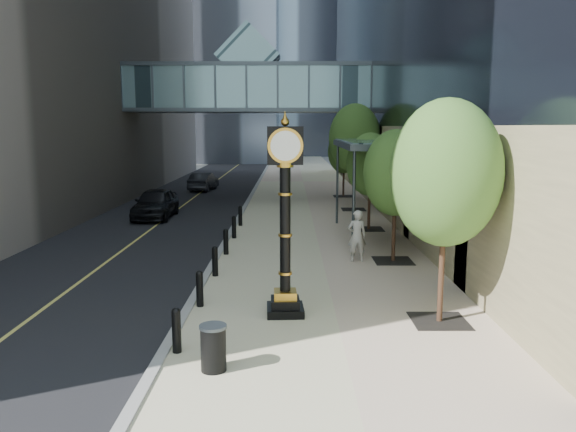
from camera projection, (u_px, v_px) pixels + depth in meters
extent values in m
plane|color=gray|center=(300.00, 375.00, 11.37)|extent=(320.00, 320.00, 0.00)
cube|color=black|center=(215.00, 182.00, 50.89)|extent=(8.00, 180.00, 0.02)
cube|color=beige|center=(303.00, 182.00, 50.86)|extent=(8.00, 180.00, 0.06)
cube|color=gray|center=(259.00, 182.00, 50.87)|extent=(0.25, 180.00, 0.07)
cube|color=#8F9DB5|center=(264.00, 1.00, 124.76)|extent=(22.00, 22.00, 65.00)
cube|color=slate|center=(249.00, 89.00, 37.84)|extent=(17.00, 4.00, 3.00)
cube|color=#383F44|center=(249.00, 111.00, 38.07)|extent=(17.00, 4.20, 0.25)
cube|color=#383F44|center=(248.00, 67.00, 37.61)|extent=(17.00, 4.20, 0.25)
cube|color=slate|center=(248.00, 57.00, 37.51)|extent=(4.24, 3.00, 4.24)
cube|color=#383F44|center=(375.00, 144.00, 24.52)|extent=(3.00, 8.00, 0.25)
cube|color=slate|center=(375.00, 141.00, 24.49)|extent=(2.80, 7.80, 0.06)
cylinder|color=#383F44|center=(354.00, 203.00, 21.20)|extent=(0.12, 0.12, 4.20)
cylinder|color=#383F44|center=(337.00, 184.00, 28.51)|extent=(0.12, 0.12, 4.20)
cylinder|color=black|center=(177.00, 333.00, 12.28)|extent=(0.20, 0.20, 0.90)
cylinder|color=black|center=(200.00, 290.00, 15.44)|extent=(0.20, 0.20, 0.90)
cylinder|color=black|center=(215.00, 263.00, 18.60)|extent=(0.20, 0.20, 0.90)
cylinder|color=black|center=(226.00, 243.00, 21.76)|extent=(0.20, 0.20, 0.90)
cylinder|color=black|center=(234.00, 228.00, 24.92)|extent=(0.20, 0.20, 0.90)
cylinder|color=black|center=(240.00, 217.00, 28.08)|extent=(0.20, 0.20, 0.90)
cube|color=black|center=(439.00, 321.00, 14.31)|extent=(1.40, 1.40, 0.02)
cylinder|color=#3A2218|center=(442.00, 264.00, 14.07)|extent=(0.14, 0.14, 2.98)
ellipsoid|color=#3B6625|center=(446.00, 173.00, 13.71)|extent=(2.73, 2.73, 3.64)
cube|color=black|center=(393.00, 261.00, 20.72)|extent=(1.40, 1.40, 0.02)
cylinder|color=#3A2218|center=(394.00, 227.00, 20.52)|extent=(0.14, 0.14, 2.57)
ellipsoid|color=#3B6625|center=(396.00, 173.00, 20.21)|extent=(2.35, 2.35, 3.13)
cube|color=black|center=(369.00, 229.00, 27.14)|extent=(1.40, 1.40, 0.02)
cylinder|color=#3A2218|center=(369.00, 204.00, 26.95)|extent=(0.14, 0.14, 2.47)
ellipsoid|color=#3B6625|center=(370.00, 164.00, 26.65)|extent=(2.26, 2.26, 3.01)
cube|color=black|center=(353.00, 209.00, 33.56)|extent=(1.40, 1.40, 0.02)
cylinder|color=#3A2218|center=(354.00, 182.00, 33.30)|extent=(0.14, 0.14, 3.32)
ellipsoid|color=#3B6625|center=(355.00, 138.00, 32.90)|extent=(3.04, 3.04, 4.06)
cube|color=black|center=(343.00, 196.00, 39.98)|extent=(1.40, 1.40, 0.02)
cylinder|color=#3A2218|center=(344.00, 179.00, 39.79)|extent=(0.14, 0.14, 2.48)
ellipsoid|color=#3B6625|center=(344.00, 152.00, 39.49)|extent=(2.27, 2.27, 3.02)
cube|color=black|center=(285.00, 310.00, 14.85)|extent=(1.01, 1.01, 0.21)
cube|color=black|center=(285.00, 302.00, 14.82)|extent=(0.78, 0.78, 0.21)
cube|color=gold|center=(285.00, 294.00, 14.78)|extent=(0.62, 0.62, 0.21)
cylinder|color=black|center=(285.00, 229.00, 14.51)|extent=(0.28, 0.28, 3.31)
cube|color=black|center=(285.00, 146.00, 14.17)|extent=(0.92, 0.36, 0.96)
cylinder|color=white|center=(285.00, 145.00, 14.35)|extent=(0.75, 0.08, 0.75)
cylinder|color=white|center=(285.00, 146.00, 13.98)|extent=(0.75, 0.08, 0.75)
sphere|color=gold|center=(285.00, 122.00, 14.08)|extent=(0.21, 0.21, 0.21)
cylinder|color=black|center=(213.00, 349.00, 11.37)|extent=(0.68, 0.68, 0.90)
imported|color=#B8B3A8|center=(357.00, 236.00, 20.53)|extent=(0.74, 0.53, 1.92)
imported|color=black|center=(156.00, 203.00, 30.65)|extent=(1.95, 4.79, 1.63)
imported|color=black|center=(203.00, 182.00, 43.99)|extent=(1.92, 4.33, 1.38)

